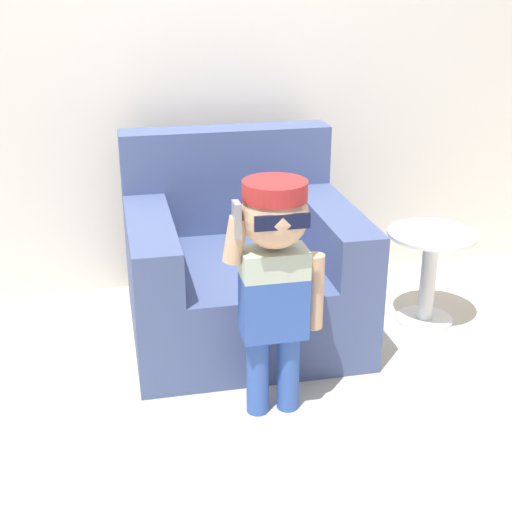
{
  "coord_description": "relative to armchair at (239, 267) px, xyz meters",
  "views": [
    {
      "loc": [
        -0.4,
        -2.97,
        1.68
      ],
      "look_at": [
        0.18,
        -0.25,
        0.54
      ],
      "focal_mm": 50.0,
      "sensor_mm": 36.0,
      "label": 1
    }
  ],
  "objects": [
    {
      "name": "ground_plane",
      "position": [
        -0.18,
        -0.14,
        -0.32
      ],
      "size": [
        10.0,
        10.0,
        0.0
      ],
      "primitive_type": "plane",
      "color": "beige"
    },
    {
      "name": "armchair",
      "position": [
        0.0,
        0.0,
        0.0
      ],
      "size": [
        1.05,
        1.01,
        0.93
      ],
      "color": "#475684",
      "rests_on": "ground_plane"
    },
    {
      "name": "wall_back",
      "position": [
        -0.18,
        0.62,
        0.98
      ],
      "size": [
        10.0,
        0.05,
        2.6
      ],
      "color": "silver",
      "rests_on": "ground_plane"
    },
    {
      "name": "person_child",
      "position": [
        -0.0,
        -0.73,
        0.32
      ],
      "size": [
        0.39,
        0.29,
        0.96
      ],
      "color": "#3356AD",
      "rests_on": "ground_plane"
    },
    {
      "name": "side_table",
      "position": [
        0.93,
        -0.14,
        -0.03
      ],
      "size": [
        0.43,
        0.43,
        0.48
      ],
      "color": "white",
      "rests_on": "ground_plane"
    }
  ]
}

